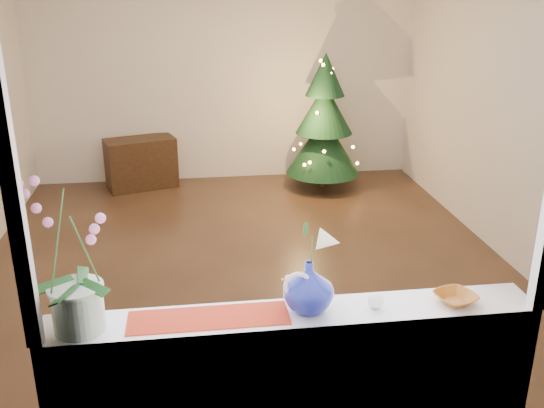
% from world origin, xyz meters
% --- Properties ---
extents(ground, '(5.00, 5.00, 0.00)m').
position_xyz_m(ground, '(0.00, 0.00, 0.00)').
color(ground, '#321F14').
rests_on(ground, ground).
extents(wall_back, '(4.50, 0.10, 2.70)m').
position_xyz_m(wall_back, '(0.00, 2.50, 1.35)').
color(wall_back, beige).
rests_on(wall_back, ground).
extents(wall_front, '(4.50, 0.10, 2.70)m').
position_xyz_m(wall_front, '(0.00, -2.50, 1.35)').
color(wall_front, beige).
rests_on(wall_front, ground).
extents(wall_right, '(0.10, 5.00, 2.70)m').
position_xyz_m(wall_right, '(2.25, 0.00, 1.35)').
color(wall_right, beige).
rests_on(wall_right, ground).
extents(windowsill, '(2.20, 0.26, 0.04)m').
position_xyz_m(windowsill, '(0.00, -2.37, 0.90)').
color(windowsill, white).
rests_on(windowsill, window_apron).
extents(window_frame, '(2.22, 0.06, 1.60)m').
position_xyz_m(window_frame, '(0.00, -2.47, 1.70)').
color(window_frame, white).
rests_on(window_frame, windowsill).
extents(runner, '(0.70, 0.20, 0.01)m').
position_xyz_m(runner, '(-0.38, -2.37, 0.92)').
color(runner, maroon).
rests_on(runner, windowsill).
extents(orchid_pot, '(0.27, 0.27, 0.68)m').
position_xyz_m(orchid_pot, '(-0.92, -2.38, 1.26)').
color(orchid_pot, silver).
rests_on(orchid_pot, windowsill).
extents(swan, '(0.24, 0.15, 0.19)m').
position_xyz_m(swan, '(0.06, -2.38, 1.02)').
color(swan, silver).
rests_on(swan, windowsill).
extents(blue_vase, '(0.32, 0.32, 0.27)m').
position_xyz_m(blue_vase, '(0.06, -2.36, 1.05)').
color(blue_vase, navy).
rests_on(blue_vase, windowsill).
extents(lily, '(0.15, 0.09, 0.20)m').
position_xyz_m(lily, '(0.06, -2.36, 1.29)').
color(lily, silver).
rests_on(lily, blue_vase).
extents(paperweight, '(0.09, 0.09, 0.07)m').
position_xyz_m(paperweight, '(0.36, -2.38, 0.96)').
color(paperweight, white).
rests_on(paperweight, windowsill).
extents(amber_dish, '(0.20, 0.20, 0.04)m').
position_xyz_m(amber_dish, '(0.74, -2.38, 0.94)').
color(amber_dish, '#8C4B12').
rests_on(amber_dish, windowsill).
extents(xmas_tree, '(0.94, 0.94, 1.56)m').
position_xyz_m(xmas_tree, '(1.09, 1.95, 0.78)').
color(xmas_tree, black).
rests_on(xmas_tree, ground).
extents(side_table, '(0.86, 0.61, 0.58)m').
position_xyz_m(side_table, '(-1.01, 2.24, 0.29)').
color(side_table, black).
rests_on(side_table, ground).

